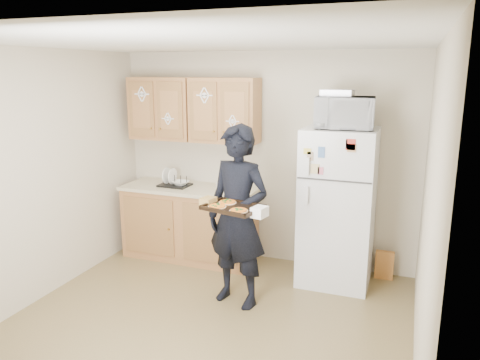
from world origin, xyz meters
name	(u,v)px	position (x,y,z in m)	size (l,w,h in m)	color
floor	(202,328)	(0.00, 0.00, 0.00)	(3.60, 3.60, 0.00)	brown
ceiling	(197,42)	(0.00, 0.00, 2.50)	(3.60, 3.60, 0.00)	white
wall_back	(264,159)	(0.00, 1.80, 1.25)	(3.60, 0.04, 2.50)	beige
wall_front	(44,284)	(0.00, -1.80, 1.25)	(3.60, 0.04, 2.50)	beige
wall_left	(33,179)	(-1.80, 0.00, 1.25)	(0.04, 3.60, 2.50)	beige
wall_right	(428,219)	(1.80, 0.00, 1.25)	(0.04, 3.60, 2.50)	beige
refrigerator	(338,207)	(0.95, 1.43, 0.85)	(0.75, 0.70, 1.70)	silver
base_cabinet	(190,224)	(-0.85, 1.48, 0.43)	(1.60, 0.60, 0.86)	#9B6635
countertop	(189,189)	(-0.85, 1.48, 0.88)	(1.64, 0.64, 0.04)	#C3BB96
upper_cab_left	(163,109)	(-1.25, 1.61, 1.83)	(0.80, 0.33, 0.75)	#9B6635
upper_cab_right	(225,111)	(-0.43, 1.61, 1.83)	(0.80, 0.33, 0.75)	#9B6635
cereal_box	(384,265)	(1.47, 1.67, 0.16)	(0.20, 0.07, 0.32)	#CE9248
person	(238,217)	(0.12, 0.59, 0.90)	(0.65, 0.43, 1.79)	black
baking_tray	(233,208)	(0.19, 0.30, 1.08)	(0.50, 0.36, 0.04)	black
pizza_front_left	(217,206)	(0.06, 0.24, 1.09)	(0.17, 0.17, 0.02)	orange
pizza_front_right	(239,210)	(0.28, 0.19, 1.09)	(0.17, 0.17, 0.02)	orange
pizza_back_left	(228,202)	(0.09, 0.40, 1.09)	(0.17, 0.17, 0.02)	orange
microwave	(345,113)	(0.98, 1.38, 1.86)	(0.59, 0.40, 0.32)	silver
foil_pan	(337,93)	(0.89, 1.41, 2.06)	(0.32, 0.22, 0.07)	silver
dish_rack	(175,180)	(-1.04, 1.47, 0.97)	(0.37, 0.27, 0.15)	black
bowl	(181,183)	(-0.96, 1.47, 0.94)	(0.20, 0.20, 0.05)	silver
soap_bottle	(221,185)	(-0.38, 1.38, 0.99)	(0.08, 0.08, 0.18)	silver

